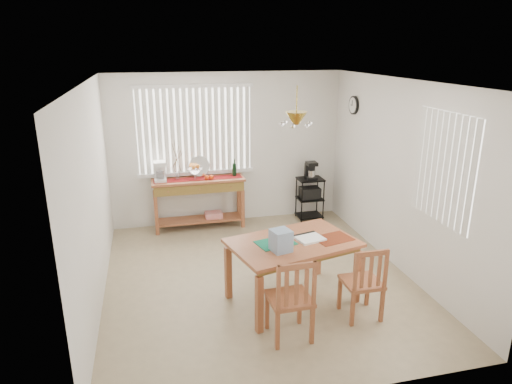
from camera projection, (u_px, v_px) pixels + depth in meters
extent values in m
cube|color=tan|center=(258.00, 279.00, 6.17)|extent=(4.00, 4.50, 0.01)
cube|color=white|center=(227.00, 149.00, 7.90)|extent=(4.00, 0.10, 2.60)
cube|color=white|center=(327.00, 269.00, 3.64)|extent=(4.00, 0.10, 2.60)
cube|color=white|center=(88.00, 199.00, 5.32)|extent=(0.10, 4.50, 2.60)
cube|color=white|center=(404.00, 176.00, 6.23)|extent=(0.10, 4.50, 2.60)
cube|color=white|center=(259.00, 77.00, 5.36)|extent=(4.00, 4.50, 0.10)
cube|color=white|center=(195.00, 130.00, 7.62)|extent=(1.90, 0.01, 1.40)
cube|color=white|center=(140.00, 133.00, 7.41)|extent=(0.07, 0.03, 1.40)
cube|color=white|center=(146.00, 133.00, 7.44)|extent=(0.07, 0.03, 1.40)
cube|color=white|center=(153.00, 132.00, 7.46)|extent=(0.07, 0.03, 1.40)
cube|color=white|center=(159.00, 132.00, 7.48)|extent=(0.07, 0.03, 1.40)
cube|color=white|center=(166.00, 132.00, 7.51)|extent=(0.07, 0.03, 1.40)
cube|color=white|center=(172.00, 131.00, 7.53)|extent=(0.07, 0.03, 1.40)
cube|color=white|center=(179.00, 131.00, 7.55)|extent=(0.07, 0.03, 1.40)
cube|color=white|center=(185.00, 131.00, 7.58)|extent=(0.07, 0.03, 1.40)
cube|color=white|center=(192.00, 131.00, 7.60)|extent=(0.07, 0.03, 1.40)
cube|color=white|center=(198.00, 130.00, 7.62)|extent=(0.07, 0.03, 1.40)
cube|color=white|center=(204.00, 130.00, 7.65)|extent=(0.07, 0.03, 1.40)
cube|color=white|center=(210.00, 130.00, 7.67)|extent=(0.07, 0.03, 1.40)
cube|color=white|center=(217.00, 130.00, 7.69)|extent=(0.07, 0.03, 1.40)
cube|color=white|center=(223.00, 129.00, 7.72)|extent=(0.07, 0.03, 1.40)
cube|color=white|center=(229.00, 129.00, 7.74)|extent=(0.07, 0.03, 1.40)
cube|color=white|center=(235.00, 129.00, 7.76)|extent=(0.07, 0.03, 1.40)
cube|color=white|center=(241.00, 129.00, 7.79)|extent=(0.07, 0.03, 1.40)
cube|color=white|center=(247.00, 128.00, 7.81)|extent=(0.07, 0.03, 1.40)
cube|color=white|center=(197.00, 173.00, 7.82)|extent=(1.98, 0.06, 0.06)
cube|color=white|center=(193.00, 86.00, 7.38)|extent=(1.98, 0.06, 0.06)
cube|color=white|center=(444.00, 168.00, 5.27)|extent=(0.01, 1.10, 1.30)
cube|color=white|center=(472.00, 180.00, 4.81)|extent=(0.03, 0.07, 1.30)
cube|color=white|center=(465.00, 177.00, 4.92)|extent=(0.03, 0.07, 1.30)
cube|color=white|center=(459.00, 175.00, 5.02)|extent=(0.03, 0.07, 1.30)
cube|color=white|center=(452.00, 172.00, 5.12)|extent=(0.03, 0.07, 1.30)
cube|color=white|center=(446.00, 170.00, 5.22)|extent=(0.03, 0.07, 1.30)
cube|color=white|center=(440.00, 167.00, 5.32)|extent=(0.03, 0.07, 1.30)
cube|color=white|center=(435.00, 165.00, 5.43)|extent=(0.03, 0.07, 1.30)
cube|color=white|center=(429.00, 163.00, 5.53)|extent=(0.03, 0.07, 1.30)
cube|color=white|center=(424.00, 161.00, 5.63)|extent=(0.03, 0.07, 1.30)
cube|color=white|center=(419.00, 159.00, 5.73)|extent=(0.03, 0.07, 1.30)
cylinder|color=black|center=(354.00, 105.00, 7.41)|extent=(0.04, 0.30, 0.30)
cylinder|color=white|center=(352.00, 105.00, 7.40)|extent=(0.01, 0.25, 0.25)
cylinder|color=olive|center=(297.00, 101.00, 4.92)|extent=(0.01, 0.01, 0.34)
cone|color=olive|center=(296.00, 118.00, 4.97)|extent=(0.24, 0.24, 0.14)
sphere|color=white|center=(310.00, 123.00, 5.03)|extent=(0.05, 0.05, 0.05)
sphere|color=white|center=(299.00, 121.00, 5.14)|extent=(0.05, 0.05, 0.05)
sphere|color=white|center=(285.00, 122.00, 5.10)|extent=(0.05, 0.05, 0.05)
sphere|color=white|center=(282.00, 124.00, 4.96)|extent=(0.05, 0.05, 0.05)
sphere|color=white|center=(293.00, 126.00, 4.85)|extent=(0.05, 0.05, 0.05)
sphere|color=white|center=(307.00, 125.00, 4.88)|extent=(0.05, 0.05, 0.05)
cube|color=#A25B37|center=(198.00, 180.00, 7.65)|extent=(1.55, 0.44, 0.04)
cube|color=olive|center=(198.00, 186.00, 7.68)|extent=(1.49, 0.40, 0.15)
cube|color=#A25B37|center=(156.00, 216.00, 7.49)|extent=(0.06, 0.06, 0.67)
cube|color=#A25B37|center=(243.00, 209.00, 7.81)|extent=(0.06, 0.06, 0.67)
cube|color=#A25B37|center=(156.00, 209.00, 7.81)|extent=(0.06, 0.06, 0.67)
cube|color=#A25B37|center=(239.00, 203.00, 8.13)|extent=(0.06, 0.06, 0.67)
cube|color=#A25B37|center=(200.00, 219.00, 7.87)|extent=(1.43, 0.38, 0.03)
cube|color=red|center=(214.00, 215.00, 7.90)|extent=(0.29, 0.21, 0.10)
cube|color=maroon|center=(198.00, 179.00, 7.64)|extent=(1.47, 0.24, 0.01)
cube|color=white|center=(160.00, 180.00, 7.50)|extent=(0.19, 0.23, 0.05)
cube|color=white|center=(160.00, 172.00, 7.54)|extent=(0.19, 0.08, 0.29)
cube|color=white|center=(159.00, 164.00, 7.40)|extent=(0.19, 0.21, 0.07)
cylinder|color=white|center=(160.00, 175.00, 7.45)|extent=(0.13, 0.13, 0.13)
cylinder|color=white|center=(195.00, 177.00, 7.60)|extent=(0.05, 0.05, 0.10)
cone|color=white|center=(195.00, 171.00, 7.57)|extent=(0.25, 0.25, 0.09)
sphere|color=#C13D19|center=(198.00, 166.00, 7.56)|extent=(0.08, 0.08, 0.08)
sphere|color=#C13D19|center=(193.00, 166.00, 7.58)|extent=(0.08, 0.08, 0.08)
sphere|color=#C13D19|center=(194.00, 167.00, 7.50)|extent=(0.08, 0.08, 0.08)
sphere|color=#E23E0B|center=(207.00, 177.00, 7.59)|extent=(0.08, 0.08, 0.08)
sphere|color=#E23E0B|center=(211.00, 177.00, 7.61)|extent=(0.08, 0.08, 0.08)
cylinder|color=silver|center=(199.00, 166.00, 7.77)|extent=(0.35, 0.09, 0.34)
cylinder|color=white|center=(177.00, 176.00, 7.59)|extent=(0.08, 0.08, 0.14)
cylinder|color=#4C3823|center=(176.00, 159.00, 7.51)|extent=(0.08, 0.04, 0.43)
cylinder|color=#4C3823|center=(176.00, 157.00, 7.50)|extent=(0.13, 0.06, 0.47)
cylinder|color=#4C3823|center=(176.00, 160.00, 7.51)|extent=(0.17, 0.07, 0.35)
cylinder|color=#4C3823|center=(176.00, 156.00, 7.49)|extent=(0.05, 0.03, 0.53)
cylinder|color=#4C3823|center=(177.00, 161.00, 7.52)|extent=(0.21, 0.10, 0.30)
cylinder|color=black|center=(234.00, 170.00, 7.80)|extent=(0.07, 0.07, 0.22)
cylinder|color=black|center=(234.00, 161.00, 7.75)|extent=(0.03, 0.03, 0.08)
cylinder|color=black|center=(302.00, 202.00, 8.02)|extent=(0.02, 0.02, 0.75)
cylinder|color=black|center=(324.00, 200.00, 8.11)|extent=(0.02, 0.02, 0.75)
cylinder|color=black|center=(296.00, 197.00, 8.32)|extent=(0.02, 0.02, 0.75)
cylinder|color=black|center=(317.00, 195.00, 8.41)|extent=(0.02, 0.02, 0.75)
cube|color=black|center=(310.00, 179.00, 8.10)|extent=(0.44, 0.35, 0.03)
cube|color=black|center=(310.00, 198.00, 8.21)|extent=(0.44, 0.35, 0.02)
cube|color=black|center=(309.00, 215.00, 8.31)|extent=(0.44, 0.35, 0.02)
cube|color=black|center=(310.00, 193.00, 8.18)|extent=(0.34, 0.27, 0.19)
cube|color=black|center=(311.00, 177.00, 8.07)|extent=(0.18, 0.21, 0.04)
cube|color=black|center=(310.00, 170.00, 8.11)|extent=(0.18, 0.07, 0.27)
cube|color=black|center=(311.00, 163.00, 8.00)|extent=(0.18, 0.19, 0.06)
cylinder|color=silver|center=(311.00, 173.00, 8.04)|extent=(0.12, 0.12, 0.12)
cube|color=#A25B37|center=(293.00, 243.00, 5.43)|extent=(1.65, 1.27, 0.04)
cube|color=olive|center=(293.00, 247.00, 5.45)|extent=(1.52, 1.14, 0.06)
cube|color=#A25B37|center=(259.00, 305.00, 4.92)|extent=(0.09, 0.09, 0.68)
cube|color=#A25B37|center=(357.00, 277.00, 5.51)|extent=(0.09, 0.09, 0.68)
cube|color=#A25B37|center=(228.00, 273.00, 5.61)|extent=(0.09, 0.09, 0.68)
cube|color=#A25B37|center=(318.00, 251.00, 6.20)|extent=(0.09, 0.09, 0.68)
cube|color=#147452|center=(275.00, 243.00, 5.38)|extent=(0.50, 0.41, 0.01)
cube|color=maroon|center=(333.00, 238.00, 5.50)|extent=(0.50, 0.41, 0.01)
cube|color=white|center=(310.00, 239.00, 5.47)|extent=(0.37, 0.32, 0.03)
cube|color=black|center=(304.00, 234.00, 5.58)|extent=(0.31, 0.11, 0.03)
cube|color=#829EBE|center=(281.00, 241.00, 5.14)|extent=(0.25, 0.25, 0.25)
cube|color=#A25B37|center=(289.00, 299.00, 4.82)|extent=(0.45, 0.45, 0.04)
cube|color=#A25B37|center=(300.00, 306.00, 5.12)|extent=(0.04, 0.04, 0.43)
cube|color=#A25B37|center=(267.00, 311.00, 5.02)|extent=(0.04, 0.04, 0.43)
cube|color=#A25B37|center=(312.00, 325.00, 4.77)|extent=(0.04, 0.04, 0.43)
cube|color=#A25B37|center=(277.00, 331.00, 4.67)|extent=(0.04, 0.04, 0.43)
cube|color=#A25B37|center=(314.00, 283.00, 4.60)|extent=(0.04, 0.04, 0.49)
cube|color=#A25B37|center=(278.00, 288.00, 4.51)|extent=(0.04, 0.04, 0.49)
cube|color=#A25B37|center=(297.00, 267.00, 4.49)|extent=(0.40, 0.04, 0.06)
cube|color=#A25B37|center=(306.00, 286.00, 4.59)|extent=(0.04, 0.02, 0.39)
cube|color=#A25B37|center=(296.00, 288.00, 4.56)|extent=(0.04, 0.02, 0.39)
cube|color=#A25B37|center=(286.00, 289.00, 4.54)|extent=(0.04, 0.02, 0.39)
cube|color=#A25B37|center=(362.00, 282.00, 5.21)|extent=(0.42, 0.42, 0.04)
cube|color=#A25B37|center=(367.00, 290.00, 5.48)|extent=(0.04, 0.04, 0.41)
cube|color=#A25B37|center=(340.00, 293.00, 5.40)|extent=(0.04, 0.04, 0.41)
cube|color=#A25B37|center=(382.00, 306.00, 5.15)|extent=(0.04, 0.04, 0.41)
cube|color=#A25B37|center=(352.00, 310.00, 5.07)|extent=(0.04, 0.04, 0.41)
cube|color=#A25B37|center=(386.00, 268.00, 4.99)|extent=(0.03, 0.03, 0.46)
cube|color=#A25B37|center=(356.00, 272.00, 4.92)|extent=(0.03, 0.03, 0.46)
cube|color=#A25B37|center=(372.00, 253.00, 4.89)|extent=(0.38, 0.03, 0.06)
cube|color=#A25B37|center=(379.00, 271.00, 4.98)|extent=(0.04, 0.02, 0.37)
cube|color=#A25B37|center=(371.00, 272.00, 4.96)|extent=(0.04, 0.02, 0.37)
cube|color=#A25B37|center=(362.00, 273.00, 4.94)|extent=(0.04, 0.02, 0.37)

